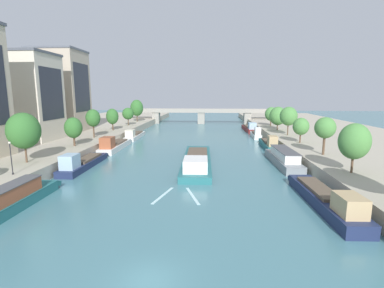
{
  "coord_description": "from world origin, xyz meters",
  "views": [
    {
      "loc": [
        3.99,
        -16.74,
        12.14
      ],
      "look_at": [
        0.0,
        43.62,
        1.55
      ],
      "focal_mm": 26.69,
      "sensor_mm": 36.0,
      "label": 1
    }
  ],
  "objects_px": {
    "moored_boat_right_end": "(250,128)",
    "tree_left_midway": "(112,116)",
    "tree_left_end_of_row": "(93,118)",
    "tree_right_second": "(278,116)",
    "moored_boat_left_near": "(13,199)",
    "tree_right_distant": "(354,141)",
    "moored_boat_left_downstream": "(114,145)",
    "bridge_far": "(201,114)",
    "tree_left_second": "(24,131)",
    "tree_left_far": "(73,128)",
    "tree_left_distant": "(128,114)",
    "moored_boat_left_end": "(134,135)",
    "tree_left_third": "(137,108)",
    "lamppost_left_bank": "(11,157)",
    "moored_boat_right_upstream": "(283,158)",
    "tree_right_far": "(289,116)",
    "moored_boat_left_gap_after": "(82,163)",
    "tree_right_end_of_row": "(301,126)",
    "moored_boat_right_lone": "(269,144)",
    "moored_boat_right_second": "(326,199)",
    "tree_right_nearest": "(271,114)",
    "moored_boat_right_near": "(256,134)",
    "tree_right_past_mid": "(325,128)",
    "barge_midriver": "(197,161)"
  },
  "relations": [
    {
      "from": "moored_boat_right_end",
      "to": "tree_left_midway",
      "type": "bearing_deg",
      "value": -156.93
    },
    {
      "from": "tree_left_end_of_row",
      "to": "tree_right_second",
      "type": "xyz_separation_m",
      "value": [
        46.28,
        17.62,
        -0.6
      ]
    },
    {
      "from": "moored_boat_left_near",
      "to": "tree_left_midway",
      "type": "height_order",
      "value": "tree_left_midway"
    },
    {
      "from": "moored_boat_left_near",
      "to": "tree_right_distant",
      "type": "distance_m",
      "value": 40.55
    },
    {
      "from": "moored_boat_left_downstream",
      "to": "bridge_far",
      "type": "xyz_separation_m",
      "value": [
        17.3,
        58.12,
        2.92
      ]
    },
    {
      "from": "tree_left_second",
      "to": "tree_left_end_of_row",
      "type": "bearing_deg",
      "value": 89.96
    },
    {
      "from": "moored_boat_left_near",
      "to": "tree_right_distant",
      "type": "relative_size",
      "value": 2.22
    },
    {
      "from": "tree_left_far",
      "to": "moored_boat_left_near",
      "type": "bearing_deg",
      "value": -77.35
    },
    {
      "from": "tree_left_distant",
      "to": "moored_boat_left_end",
      "type": "bearing_deg",
      "value": -67.84
    },
    {
      "from": "tree_left_end_of_row",
      "to": "tree_right_distant",
      "type": "relative_size",
      "value": 1.02
    },
    {
      "from": "tree_left_third",
      "to": "lamppost_left_bank",
      "type": "relative_size",
      "value": 1.9
    },
    {
      "from": "moored_boat_left_downstream",
      "to": "tree_left_third",
      "type": "height_order",
      "value": "tree_left_third"
    },
    {
      "from": "moored_boat_right_upstream",
      "to": "tree_left_midway",
      "type": "xyz_separation_m",
      "value": [
        -40.28,
        29.22,
        4.77
      ]
    },
    {
      "from": "tree_left_far",
      "to": "tree_right_far",
      "type": "height_order",
      "value": "tree_right_far"
    },
    {
      "from": "moored_boat_left_gap_after",
      "to": "tree_right_end_of_row",
      "type": "bearing_deg",
      "value": 20.99
    },
    {
      "from": "moored_boat_right_lone",
      "to": "tree_right_far",
      "type": "height_order",
      "value": "tree_right_far"
    },
    {
      "from": "moored_boat_left_downstream",
      "to": "moored_boat_right_second",
      "type": "height_order",
      "value": "moored_boat_left_downstream"
    },
    {
      "from": "tree_left_distant",
      "to": "lamppost_left_bank",
      "type": "relative_size",
      "value": 1.35
    },
    {
      "from": "moored_boat_right_lone",
      "to": "tree_right_nearest",
      "type": "xyz_separation_m",
      "value": [
        5.95,
        27.78,
        4.89
      ]
    },
    {
      "from": "moored_boat_right_near",
      "to": "tree_left_third",
      "type": "bearing_deg",
      "value": 149.41
    },
    {
      "from": "tree_left_distant",
      "to": "tree_right_past_mid",
      "type": "distance_m",
      "value": 62.85
    },
    {
      "from": "moored_boat_left_end",
      "to": "tree_right_nearest",
      "type": "height_order",
      "value": "tree_right_nearest"
    },
    {
      "from": "moored_boat_right_lone",
      "to": "moored_boat_right_near",
      "type": "height_order",
      "value": "moored_boat_right_lone"
    },
    {
      "from": "moored_boat_left_near",
      "to": "lamppost_left_bank",
      "type": "distance_m",
      "value": 7.93
    },
    {
      "from": "tree_right_nearest",
      "to": "tree_right_past_mid",
      "type": "bearing_deg",
      "value": -90.34
    },
    {
      "from": "moored_boat_right_end",
      "to": "tree_right_distant",
      "type": "relative_size",
      "value": 2.64
    },
    {
      "from": "tree_left_distant",
      "to": "moored_boat_left_near",
      "type": "bearing_deg",
      "value": -84.56
    },
    {
      "from": "moored_boat_right_lone",
      "to": "bridge_far",
      "type": "relative_size",
      "value": 0.23
    },
    {
      "from": "moored_boat_left_downstream",
      "to": "tree_right_nearest",
      "type": "height_order",
      "value": "tree_right_nearest"
    },
    {
      "from": "moored_boat_left_gap_after",
      "to": "tree_left_third",
      "type": "xyz_separation_m",
      "value": [
        -6.13,
        59.64,
        6.21
      ]
    },
    {
      "from": "moored_boat_right_near",
      "to": "tree_right_end_of_row",
      "type": "distance_m",
      "value": 21.93
    },
    {
      "from": "barge_midriver",
      "to": "tree_left_distant",
      "type": "bearing_deg",
      "value": 119.54
    },
    {
      "from": "tree_left_midway",
      "to": "tree_left_far",
      "type": "bearing_deg",
      "value": -87.77
    },
    {
      "from": "barge_midriver",
      "to": "moored_boat_left_near",
      "type": "height_order",
      "value": "moored_boat_left_near"
    },
    {
      "from": "moored_boat_left_near",
      "to": "moored_boat_right_second",
      "type": "distance_m",
      "value": 33.44
    },
    {
      "from": "moored_boat_right_upstream",
      "to": "moored_boat_right_lone",
      "type": "xyz_separation_m",
      "value": [
        0.58,
        15.54,
        -0.19
      ]
    },
    {
      "from": "tree_left_far",
      "to": "tree_right_second",
      "type": "distance_m",
      "value": 53.91
    },
    {
      "from": "tree_right_distant",
      "to": "tree_right_nearest",
      "type": "height_order",
      "value": "tree_right_distant"
    },
    {
      "from": "moored_boat_right_lone",
      "to": "tree_right_distant",
      "type": "height_order",
      "value": "tree_right_distant"
    },
    {
      "from": "moored_boat_left_downstream",
      "to": "tree_right_second",
      "type": "xyz_separation_m",
      "value": [
        40.23,
        21.28,
        5.06
      ]
    },
    {
      "from": "barge_midriver",
      "to": "tree_left_second",
      "type": "relative_size",
      "value": 3.36
    },
    {
      "from": "moored_boat_left_downstream",
      "to": "moored_boat_left_end",
      "type": "xyz_separation_m",
      "value": [
        0.12,
        16.32,
        -0.14
      ]
    },
    {
      "from": "barge_midriver",
      "to": "lamppost_left_bank",
      "type": "distance_m",
      "value": 27.17
    },
    {
      "from": "barge_midriver",
      "to": "moored_boat_left_gap_after",
      "type": "distance_m",
      "value": 19.15
    },
    {
      "from": "moored_boat_left_downstream",
      "to": "tree_right_second",
      "type": "relative_size",
      "value": 2.41
    },
    {
      "from": "moored_boat_right_upstream",
      "to": "bridge_far",
      "type": "distance_m",
      "value": 71.76
    },
    {
      "from": "moored_boat_left_end",
      "to": "bridge_far",
      "type": "xyz_separation_m",
      "value": [
        17.18,
        41.8,
        3.06
      ]
    },
    {
      "from": "tree_left_end_of_row",
      "to": "tree_left_midway",
      "type": "xyz_separation_m",
      "value": [
        -0.3,
        13.93,
        -0.7
      ]
    },
    {
      "from": "tree_left_third",
      "to": "tree_right_past_mid",
      "type": "height_order",
      "value": "tree_left_third"
    },
    {
      "from": "tree_left_far",
      "to": "tree_right_end_of_row",
      "type": "bearing_deg",
      "value": 8.26
    }
  ]
}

